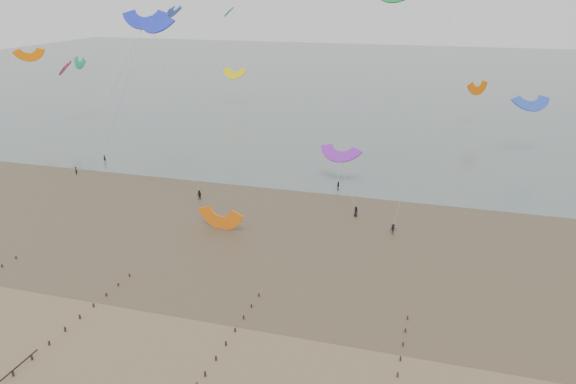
{
  "coord_description": "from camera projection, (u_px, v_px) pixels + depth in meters",
  "views": [
    {
      "loc": [
        24.6,
        -44.88,
        35.57
      ],
      "look_at": [
        3.0,
        28.0,
        8.0
      ],
      "focal_mm": 35.0,
      "sensor_mm": 36.0,
      "label": 1
    }
  ],
  "objects": [
    {
      "name": "sea_and_shore",
      "position": [
        258.0,
        221.0,
        91.24
      ],
      "size": [
        500.0,
        665.0,
        0.03
      ],
      "color": "#475654",
      "rests_on": "ground"
    },
    {
      "name": "kitesurfer_lead",
      "position": [
        76.0,
        171.0,
        113.77
      ],
      "size": [
        0.74,
        0.67,
        1.7
      ],
      "primitive_type": "imported",
      "rotation": [
        0.0,
        0.0,
        2.6
      ],
      "color": "black",
      "rests_on": "ground"
    },
    {
      "name": "kites_airborne",
      "position": [
        344.0,
        49.0,
        133.55
      ],
      "size": [
        243.29,
        118.81,
        45.39
      ],
      "color": "blue",
      "rests_on": "ground"
    },
    {
      "name": "grounded_kite",
      "position": [
        221.0,
        228.0,
        88.47
      ],
      "size": [
        7.44,
        6.21,
        3.69
      ],
      "primitive_type": null,
      "rotation": [
        1.54,
        0.0,
        -0.16
      ],
      "color": "orange",
      "rests_on": "ground"
    },
    {
      "name": "kitesurfers",
      "position": [
        425.0,
        206.0,
        95.23
      ],
      "size": [
        137.61,
        26.13,
        1.81
      ],
      "color": "black",
      "rests_on": "ground"
    },
    {
      "name": "ground",
      "position": [
        185.0,
        347.0,
        59.15
      ],
      "size": [
        500.0,
        500.0,
        0.0
      ],
      "primitive_type": "plane",
      "color": "brown",
      "rests_on": "ground"
    }
  ]
}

